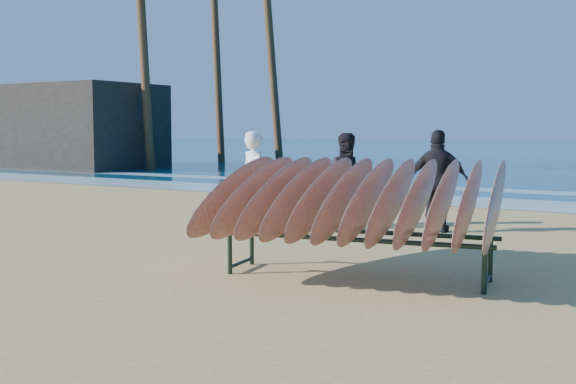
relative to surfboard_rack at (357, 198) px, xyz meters
name	(u,v)px	position (x,y,z in m)	size (l,w,h in m)	color
ground	(252,278)	(-1.03, -0.67, -0.93)	(120.00, 120.00, 0.00)	tan
foam_near	(498,203)	(-1.03, 9.33, -0.93)	(160.00, 160.00, 0.00)	white
foam_far	(534,192)	(-1.03, 12.83, -0.93)	(160.00, 160.00, 0.00)	white
surfboard_rack	(357,198)	(0.00, 0.00, 0.00)	(3.63, 3.23, 1.53)	black
person_white	(255,181)	(-3.32, 2.69, -0.09)	(0.62, 0.41, 1.70)	white
person_dark_a	(349,180)	(-2.14, 3.92, -0.10)	(0.81, 0.63, 1.66)	black
person_dark_b	(438,181)	(-0.54, 4.09, -0.07)	(1.01, 0.42, 1.72)	black
building	(68,127)	(-21.81, 14.63, 0.89)	(8.20, 4.55, 3.64)	#2D2823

